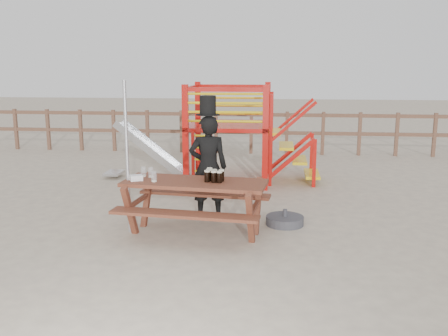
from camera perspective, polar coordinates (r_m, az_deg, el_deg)
ground at (r=7.53m, az=-3.62°, el=-7.54°), size 60.00×60.00×0.00m
back_fence at (r=14.16m, az=1.10°, el=4.65°), size 15.09×0.09×1.20m
playground_fort at (r=10.73m, az=0.17°, el=4.19°), size 4.71×1.84×2.10m
picnic_table at (r=7.39m, az=-3.34°, el=-3.76°), size 2.23×1.66×0.81m
man_with_hat at (r=8.07m, az=-1.82°, el=0.40°), size 0.67×0.50×2.01m
metal_pole at (r=7.46m, az=-11.01°, el=1.10°), size 0.05×0.05×2.27m
parasol_base at (r=7.97m, az=6.96°, el=-5.96°), size 0.60×0.60×0.25m
paper_bag at (r=7.45m, az=-10.01°, el=-1.11°), size 0.22×0.21×0.08m
stout_pints at (r=7.28m, az=-1.21°, el=-0.86°), size 0.28×0.30×0.17m
empty_glasses at (r=7.55m, az=-8.53°, el=-0.68°), size 0.32×0.40×0.15m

